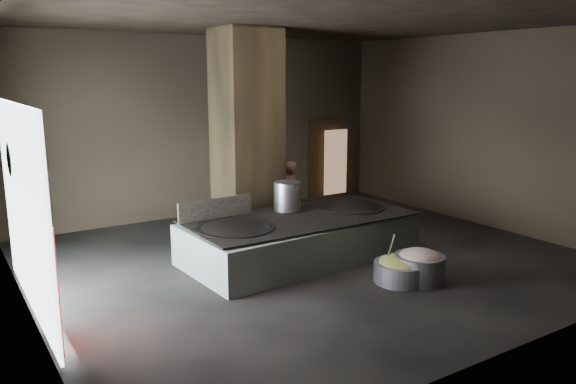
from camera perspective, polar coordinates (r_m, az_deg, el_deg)
floor at (r=11.10m, az=2.08°, el=-7.03°), size 10.00×9.00×0.10m
ceiling at (r=10.56m, az=2.27°, el=17.33°), size 10.00×9.00×0.10m
back_wall at (r=14.53m, az=-8.21°, el=6.62°), size 10.00×0.10×4.50m
front_wall at (r=7.37m, az=22.82°, el=0.87°), size 10.00×0.10×4.50m
left_wall at (r=8.77m, az=-26.07°, el=2.20°), size 0.10×9.00×4.50m
right_wall at (r=14.08m, az=19.38°, el=5.91°), size 0.10×9.00×4.50m
pillar at (r=12.04m, az=-4.21°, el=5.66°), size 1.20×1.20×4.50m
hearth_platform at (r=11.05m, az=1.25°, el=-4.71°), size 4.60×2.38×0.78m
platform_cap at (r=10.94m, az=1.26°, el=-2.58°), size 4.39×2.11×0.03m
wok_left at (r=10.20m, az=-5.37°, el=-4.07°), size 1.41×1.41×0.39m
wok_left_rim at (r=10.18m, az=-5.38°, el=-3.69°), size 1.44×1.44×0.05m
wok_right at (r=11.78m, az=6.58°, el=-1.94°), size 1.32×1.32×0.37m
wok_right_rim at (r=11.76m, az=6.58°, el=-1.61°), size 1.35×1.35×0.05m
stock_pot at (r=11.34m, az=-0.08°, el=-0.42°), size 0.55×0.55×0.59m
splash_guard at (r=10.83m, az=-7.36°, el=-1.65°), size 1.56×0.14×0.39m
cook at (r=12.95m, az=0.07°, el=-0.37°), size 0.69×0.60×1.60m
veg_basin at (r=10.04m, az=11.42°, el=-7.97°), size 1.03×1.03×0.35m
veg_fill at (r=9.98m, az=11.46°, el=-7.02°), size 0.78×0.78×0.24m
ladle at (r=9.92m, az=10.28°, el=-5.87°), size 0.16×0.36×0.68m
meat_basin at (r=10.09m, az=13.18°, el=-7.57°), size 1.09×1.09×0.48m
meat_fill at (r=10.02m, az=13.23°, el=-6.43°), size 0.72×0.72×0.28m
doorway_near at (r=15.12m, az=-3.78°, el=2.52°), size 1.18×0.08×2.38m
doorway_near_glow at (r=14.94m, az=-3.27°, el=2.22°), size 0.84×0.04×2.00m
doorway_far at (r=16.40m, az=3.58°, el=3.25°), size 1.18×0.08×2.38m
doorway_far_glow at (r=16.40m, az=4.86°, el=3.05°), size 0.79×0.04×1.88m
left_opening at (r=9.09m, az=-25.23°, el=-1.60°), size 0.04×4.20×3.10m
pavilion_sliver at (r=8.06m, az=-22.98°, el=-8.59°), size 0.05×0.90×1.70m
tree_silhouette at (r=10.07m, az=-25.83°, el=3.03°), size 0.28×1.10×1.10m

